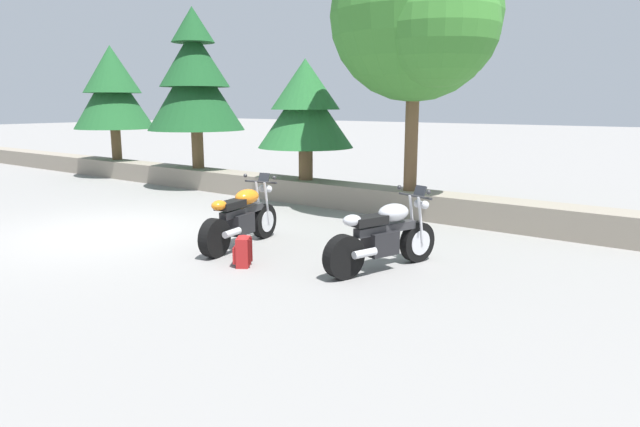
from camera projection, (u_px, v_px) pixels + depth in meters
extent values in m
plane|color=gray|center=(111.00, 232.00, 10.48)|extent=(120.00, 120.00, 0.00)
cube|color=gray|center=(277.00, 187.00, 14.19)|extent=(36.00, 0.80, 0.55)
cylinder|color=black|center=(264.00, 221.00, 9.96)|extent=(0.24, 0.63, 0.62)
cylinder|color=black|center=(215.00, 238.00, 8.70)|extent=(0.28, 0.64, 0.62)
cylinder|color=silver|center=(264.00, 221.00, 9.96)|extent=(0.22, 0.41, 0.38)
cube|color=black|center=(239.00, 224.00, 9.27)|extent=(0.40, 0.53, 0.34)
cube|color=#2D2D30|center=(242.00, 211.00, 9.32)|extent=(0.33, 1.11, 0.12)
ellipsoid|color=orange|center=(247.00, 197.00, 9.40)|extent=(0.42, 0.57, 0.26)
cube|color=black|center=(230.00, 205.00, 9.00)|extent=(0.35, 0.60, 0.12)
ellipsoid|color=orange|center=(219.00, 205.00, 8.73)|extent=(0.26, 0.31, 0.16)
cylinder|color=#2D2D30|center=(261.00, 182.00, 9.75)|extent=(0.66, 0.15, 0.04)
sphere|color=silver|center=(262.00, 188.00, 9.93)|extent=(0.13, 0.13, 0.13)
sphere|color=silver|center=(269.00, 189.00, 9.87)|extent=(0.13, 0.13, 0.13)
cube|color=#26282D|center=(264.00, 178.00, 9.82)|extent=(0.21, 0.13, 0.18)
cylinder|color=silver|center=(232.00, 233.00, 8.83)|extent=(0.17, 0.39, 0.11)
cylinder|color=silver|center=(258.00, 201.00, 9.89)|extent=(0.07, 0.17, 0.73)
cylinder|color=silver|center=(267.00, 202.00, 9.81)|extent=(0.07, 0.17, 0.73)
sphere|color=#2D2D30|center=(245.00, 176.00, 9.83)|extent=(0.07, 0.07, 0.07)
sphere|color=#2D2D30|center=(274.00, 178.00, 9.56)|extent=(0.07, 0.07, 0.07)
cylinder|color=black|center=(417.00, 242.00, 8.45)|extent=(0.32, 0.63, 0.62)
cylinder|color=black|center=(344.00, 257.00, 7.62)|extent=(0.35, 0.65, 0.62)
cylinder|color=silver|center=(417.00, 242.00, 8.45)|extent=(0.27, 0.41, 0.38)
cube|color=black|center=(380.00, 243.00, 7.99)|extent=(0.45, 0.55, 0.34)
cube|color=#2D2D30|center=(385.00, 229.00, 8.01)|extent=(0.46, 1.09, 0.12)
ellipsoid|color=#BCBCC1|center=(393.00, 212.00, 8.05)|extent=(0.48, 0.60, 0.26)
cube|color=black|center=(368.00, 221.00, 7.78)|extent=(0.41, 0.61, 0.12)
ellipsoid|color=#BCBCC1|center=(352.00, 220.00, 7.60)|extent=(0.29, 0.33, 0.16)
cylinder|color=#2D2D30|center=(415.00, 196.00, 8.27)|extent=(0.64, 0.23, 0.04)
sphere|color=silver|center=(418.00, 204.00, 8.43)|extent=(0.13, 0.13, 0.13)
sphere|color=silver|center=(425.00, 205.00, 8.32)|extent=(0.13, 0.13, 0.13)
cube|color=#26282D|center=(420.00, 191.00, 8.31)|extent=(0.22, 0.15, 0.18)
cylinder|color=silver|center=(365.00, 253.00, 7.62)|extent=(0.22, 0.40, 0.11)
cylinder|color=silver|center=(412.00, 218.00, 8.43)|extent=(0.09, 0.17, 0.73)
cylinder|color=silver|center=(421.00, 220.00, 8.29)|extent=(0.09, 0.17, 0.73)
sphere|color=#2D2D30|center=(399.00, 187.00, 8.46)|extent=(0.07, 0.07, 0.07)
sphere|color=#2D2D30|center=(428.00, 192.00, 7.99)|extent=(0.07, 0.07, 0.07)
cube|color=#A31E1E|center=(243.00, 252.00, 8.22)|extent=(0.32, 0.35, 0.44)
cube|color=#A31E1E|center=(236.00, 254.00, 8.23)|extent=(0.18, 0.23, 0.24)
ellipsoid|color=#A31E1E|center=(243.00, 238.00, 8.18)|extent=(0.30, 0.33, 0.08)
cube|color=#591010|center=(249.00, 252.00, 8.13)|extent=(0.05, 0.06, 0.37)
cube|color=#591010|center=(251.00, 249.00, 8.29)|extent=(0.05, 0.06, 0.37)
cylinder|color=brown|center=(116.00, 139.00, 18.38)|extent=(0.32, 0.32, 1.37)
cone|color=#1E5628|center=(113.00, 96.00, 18.11)|extent=(2.56, 2.56, 2.10)
cone|color=#1E5628|center=(111.00, 69.00, 17.94)|extent=(1.84, 1.84, 1.51)
cylinder|color=brown|center=(197.00, 143.00, 15.93)|extent=(0.34, 0.34, 1.46)
cone|color=#194C23|center=(195.00, 91.00, 15.64)|extent=(2.74, 2.74, 2.20)
cone|color=#194C23|center=(194.00, 58.00, 15.46)|extent=(1.97, 1.97, 1.58)
cone|color=#194C23|center=(192.00, 24.00, 15.29)|extent=(1.20, 1.20, 0.97)
cylinder|color=brown|center=(306.00, 158.00, 13.53)|extent=(0.35, 0.35, 1.05)
cone|color=#23602D|center=(305.00, 113.00, 13.32)|extent=(2.32, 2.32, 1.66)
cone|color=#23602D|center=(305.00, 84.00, 13.18)|extent=(1.67, 1.67, 1.19)
cylinder|color=brown|center=(411.00, 137.00, 11.67)|extent=(0.28, 0.28, 2.30)
sphere|color=#387A2D|center=(415.00, 15.00, 11.19)|extent=(3.49, 3.49, 3.49)
sphere|color=#387A2D|center=(439.00, 27.00, 10.39)|extent=(2.27, 2.27, 2.27)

